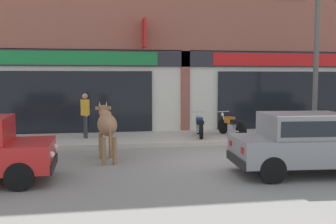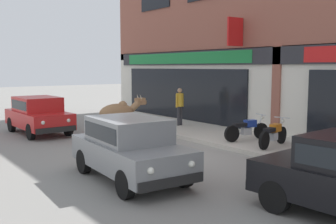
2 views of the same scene
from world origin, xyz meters
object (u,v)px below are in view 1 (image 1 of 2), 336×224
(utility_pole, at_px, (316,57))
(motorcycle_0, at_px, (200,126))
(pedestrian, at_px, (85,111))
(cow, at_px, (107,125))
(motorcycle_1, at_px, (232,126))
(car_0, at_px, (307,140))

(utility_pole, bearing_deg, motorcycle_0, 166.76)
(pedestrian, bearing_deg, utility_pole, -8.84)
(pedestrian, height_order, utility_pole, utility_pole)
(cow, height_order, pedestrian, pedestrian)
(cow, distance_m, utility_pole, 7.98)
(motorcycle_1, xyz_separation_m, utility_pole, (2.82, -0.85, 2.49))
(motorcycle_1, bearing_deg, utility_pole, -16.79)
(motorcycle_0, height_order, pedestrian, pedestrian)
(cow, xyz_separation_m, pedestrian, (-0.71, 3.38, 0.12))
(cow, relative_size, motorcycle_1, 1.21)
(motorcycle_0, height_order, utility_pole, utility_pole)
(car_0, xyz_separation_m, motorcycle_1, (-0.06, 5.30, -0.29))
(cow, xyz_separation_m, motorcycle_1, (4.61, 2.96, -0.48))
(motorcycle_1, bearing_deg, car_0, -89.39)
(pedestrian, relative_size, utility_pole, 0.28)
(motorcycle_1, relative_size, utility_pole, 0.31)
(car_0, xyz_separation_m, pedestrian, (-5.38, 5.71, 0.31))
(utility_pole, bearing_deg, pedestrian, 171.16)
(car_0, xyz_separation_m, utility_pole, (2.76, 4.45, 2.20))
(cow, bearing_deg, motorcycle_1, 32.73)
(utility_pole, bearing_deg, cow, -164.12)
(motorcycle_0, relative_size, utility_pole, 0.31)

